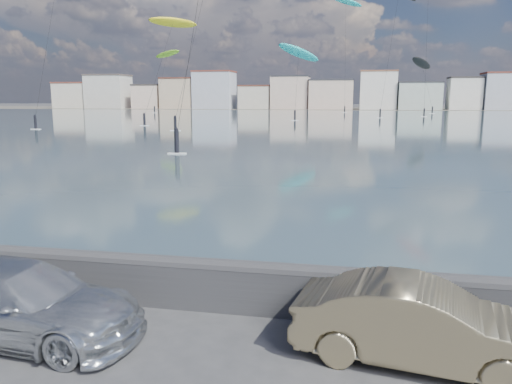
# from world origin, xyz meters

# --- Properties ---
(ground) EXTENTS (700.00, 700.00, 0.00)m
(ground) POSITION_xyz_m (0.00, 0.00, 0.00)
(ground) COLOR #333335
(ground) RESTS_ON ground
(bay_water) EXTENTS (500.00, 177.00, 0.00)m
(bay_water) POSITION_xyz_m (0.00, 91.50, 0.01)
(bay_water) COLOR #314F58
(bay_water) RESTS_ON ground
(far_shore_strip) EXTENTS (500.00, 60.00, 0.00)m
(far_shore_strip) POSITION_xyz_m (0.00, 200.00, 0.01)
(far_shore_strip) COLOR #4C473D
(far_shore_strip) RESTS_ON ground
(seawall) EXTENTS (400.00, 0.36, 1.08)m
(seawall) POSITION_xyz_m (0.00, 2.70, 0.58)
(seawall) COLOR #28282B
(seawall) RESTS_ON ground
(far_buildings) EXTENTS (240.79, 13.26, 14.60)m
(far_buildings) POSITION_xyz_m (1.31, 186.00, 6.03)
(far_buildings) COLOR beige
(far_buildings) RESTS_ON ground
(car_silver) EXTENTS (4.69, 2.17, 1.33)m
(car_silver) POSITION_xyz_m (-2.67, 0.93, 0.66)
(car_silver) COLOR silver
(car_silver) RESTS_ON ground
(car_champagne) EXTENTS (4.21, 2.04, 1.33)m
(car_champagne) POSITION_xyz_m (4.21, 1.36, 0.67)
(car_champagne) COLOR tan
(car_champagne) RESTS_ON ground
(kitesurfer_3) EXTENTS (8.61, 19.51, 18.50)m
(kitesurfer_3) POSITION_xyz_m (-29.16, 80.95, 17.11)
(kitesurfer_3) COLOR yellow
(kitesurfer_3) RESTS_ON ground
(kitesurfer_5) EXTENTS (8.23, 16.79, 16.60)m
(kitesurfer_5) POSITION_xyz_m (21.50, 149.80, 14.08)
(kitesurfer_5) COLOR black
(kitesurfer_5) RESTS_ON ground
(kitesurfer_7) EXTENTS (9.29, 14.71, 15.86)m
(kitesurfer_7) POSITION_xyz_m (-8.77, 98.88, 13.24)
(kitesurfer_7) COLOR #19BFBF
(kitesurfer_7) RESTS_ON ground
(kitesurfer_10) EXTENTS (11.23, 18.66, 35.48)m
(kitesurfer_10) POSITION_xyz_m (-1.01, 156.66, 33.11)
(kitesurfer_10) COLOR #19BFBF
(kitesurfer_10) RESTS_ON ground
(kitesurfer_11) EXTENTS (9.65, 18.30, 19.31)m
(kitesurfer_11) POSITION_xyz_m (-54.43, 143.85, 17.33)
(kitesurfer_11) COLOR #8CD826
(kitesurfer_11) RESTS_ON ground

